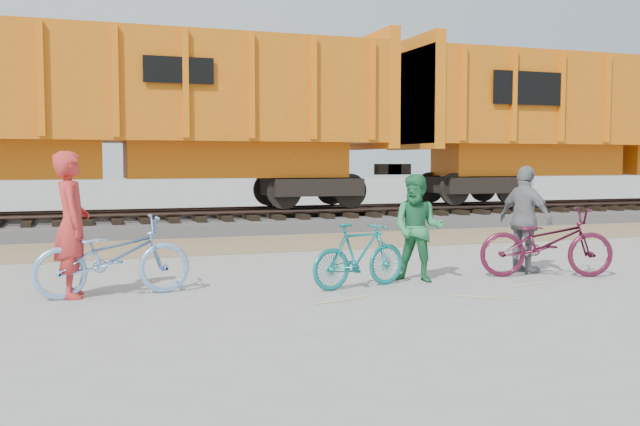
# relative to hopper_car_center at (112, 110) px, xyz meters

# --- Properties ---
(ground) EXTENTS (120.00, 120.00, 0.00)m
(ground) POSITION_rel_hopper_car_center_xyz_m (3.25, -9.00, -3.01)
(ground) COLOR #9E9E99
(ground) RESTS_ON ground
(gravel_strip) EXTENTS (120.00, 3.00, 0.02)m
(gravel_strip) POSITION_rel_hopper_car_center_xyz_m (3.25, -3.50, -3.00)
(gravel_strip) COLOR #97805D
(gravel_strip) RESTS_ON ground
(ballast_bed) EXTENTS (120.00, 4.00, 0.30)m
(ballast_bed) POSITION_rel_hopper_car_center_xyz_m (3.25, 0.00, -2.86)
(ballast_bed) COLOR slate
(ballast_bed) RESTS_ON ground
(track) EXTENTS (120.00, 2.60, 0.24)m
(track) POSITION_rel_hopper_car_center_xyz_m (3.25, 0.00, -2.53)
(track) COLOR black
(track) RESTS_ON ballast_bed
(hopper_car_center) EXTENTS (14.00, 3.13, 4.65)m
(hopper_car_center) POSITION_rel_hopper_car_center_xyz_m (0.00, 0.00, 0.00)
(hopper_car_center) COLOR black
(hopper_car_center) RESTS_ON track
(hopper_car_right) EXTENTS (14.00, 3.13, 4.65)m
(hopper_car_right) POSITION_rel_hopper_car_center_xyz_m (15.00, 0.00, 0.00)
(hopper_car_right) COLOR black
(hopper_car_right) RESTS_ON track
(bicycle_blue) EXTENTS (2.04, 0.84, 1.05)m
(bicycle_blue) POSITION_rel_hopper_car_center_xyz_m (-0.46, -8.55, -2.48)
(bicycle_blue) COLOR #7CA6DC
(bicycle_blue) RESTS_ON ground
(bicycle_teal) EXTENTS (1.58, 0.76, 0.92)m
(bicycle_teal) POSITION_rel_hopper_car_center_xyz_m (2.82, -9.04, -2.55)
(bicycle_teal) COLOR #10767A
(bicycle_teal) RESTS_ON ground
(bicycle_maroon) EXTENTS (2.14, 1.34, 1.06)m
(bicycle_maroon) POSITION_rel_hopper_car_center_xyz_m (5.88, -9.08, -2.48)
(bicycle_maroon) COLOR #4F1229
(bicycle_maroon) RESTS_ON ground
(person_solo) EXTENTS (0.48, 0.71, 1.89)m
(person_solo) POSITION_rel_hopper_car_center_xyz_m (-0.96, -8.45, -2.06)
(person_solo) COLOR red
(person_solo) RESTS_ON ground
(person_man) EXTENTS (0.97, 0.95, 1.57)m
(person_man) POSITION_rel_hopper_car_center_xyz_m (3.82, -8.84, -2.22)
(person_man) COLOR #267C47
(person_man) RESTS_ON ground
(person_woman) EXTENTS (0.66, 1.07, 1.69)m
(person_woman) POSITION_rel_hopper_car_center_xyz_m (5.78, -8.68, -2.16)
(person_woman) COLOR gray
(person_woman) RESTS_ON ground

